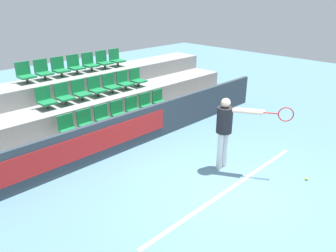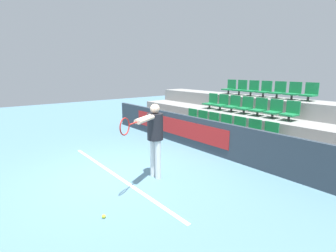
# 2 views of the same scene
# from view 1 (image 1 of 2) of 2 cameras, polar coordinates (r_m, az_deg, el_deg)

# --- Properties ---
(ground_plane) EXTENTS (30.00, 30.00, 0.00)m
(ground_plane) POSITION_cam_1_polar(r_m,az_deg,el_deg) (7.13, 10.72, -10.71)
(ground_plane) COLOR slate
(court_baseline) EXTENTS (5.03, 0.08, 0.01)m
(court_baseline) POSITION_cam_1_polar(r_m,az_deg,el_deg) (7.13, 10.75, -10.70)
(court_baseline) COLOR white
(court_baseline) RESTS_ON ground
(barrier_wall) EXTENTS (10.39, 0.14, 0.99)m
(barrier_wall) POSITION_cam_1_polar(r_m,az_deg,el_deg) (8.68, -5.67, -0.43)
(barrier_wall) COLOR #2D3842
(barrier_wall) RESTS_ON ground
(bleacher_tier_front) EXTENTS (9.99, 1.07, 0.50)m
(bleacher_tier_front) POSITION_cam_1_polar(r_m,az_deg,el_deg) (9.25, -7.83, -0.73)
(bleacher_tier_front) COLOR gray
(bleacher_tier_front) RESTS_ON ground
(bleacher_tier_middle) EXTENTS (9.99, 1.07, 0.99)m
(bleacher_tier_middle) POSITION_cam_1_polar(r_m,az_deg,el_deg) (9.98, -11.66, 2.29)
(bleacher_tier_middle) COLOR gray
(bleacher_tier_middle) RESTS_ON ground
(bleacher_tier_back) EXTENTS (9.99, 1.07, 1.49)m
(bleacher_tier_back) POSITION_cam_1_polar(r_m,az_deg,el_deg) (10.77, -14.95, 4.88)
(bleacher_tier_back) COLOR gray
(bleacher_tier_back) RESTS_ON ground
(stadium_chair_0) EXTENTS (0.40, 0.43, 0.57)m
(stadium_chair_0) POSITION_cam_1_polar(r_m,az_deg,el_deg) (8.41, -16.96, -0.28)
(stadium_chair_0) COLOR #333333
(stadium_chair_0) RESTS_ON bleacher_tier_front
(stadium_chair_1) EXTENTS (0.40, 0.43, 0.57)m
(stadium_chair_1) POSITION_cam_1_polar(r_m,az_deg,el_deg) (8.63, -13.97, 0.66)
(stadium_chair_1) COLOR #333333
(stadium_chair_1) RESTS_ON bleacher_tier_front
(stadium_chair_2) EXTENTS (0.40, 0.43, 0.57)m
(stadium_chair_2) POSITION_cam_1_polar(r_m,az_deg,el_deg) (8.89, -11.15, 1.54)
(stadium_chair_2) COLOR #333333
(stadium_chair_2) RESTS_ON bleacher_tier_front
(stadium_chair_3) EXTENTS (0.40, 0.43, 0.57)m
(stadium_chair_3) POSITION_cam_1_polar(r_m,az_deg,el_deg) (9.16, -8.48, 2.37)
(stadium_chair_3) COLOR #333333
(stadium_chair_3) RESTS_ON bleacher_tier_front
(stadium_chair_4) EXTENTS (0.40, 0.43, 0.57)m
(stadium_chair_4) POSITION_cam_1_polar(r_m,az_deg,el_deg) (9.46, -5.98, 3.15)
(stadium_chair_4) COLOR #333333
(stadium_chair_4) RESTS_ON bleacher_tier_front
(stadium_chair_5) EXTENTS (0.40, 0.43, 0.57)m
(stadium_chair_5) POSITION_cam_1_polar(r_m,az_deg,el_deg) (9.78, -3.63, 3.87)
(stadium_chair_5) COLOR #333333
(stadium_chair_5) RESTS_ON bleacher_tier_front
(stadium_chair_6) EXTENTS (0.40, 0.43, 0.57)m
(stadium_chair_6) POSITION_cam_1_polar(r_m,az_deg,el_deg) (10.11, -1.42, 4.54)
(stadium_chair_6) COLOR #333333
(stadium_chair_6) RESTS_ON bleacher_tier_front
(stadium_chair_7) EXTENTS (0.40, 0.43, 0.57)m
(stadium_chair_7) POSITION_cam_1_polar(r_m,az_deg,el_deg) (9.16, -20.56, 4.42)
(stadium_chair_7) COLOR #333333
(stadium_chair_7) RESTS_ON bleacher_tier_middle
(stadium_chair_8) EXTENTS (0.40, 0.43, 0.57)m
(stadium_chair_8) POSITION_cam_1_polar(r_m,az_deg,el_deg) (9.37, -17.72, 5.18)
(stadium_chair_8) COLOR #333333
(stadium_chair_8) RESTS_ON bleacher_tier_middle
(stadium_chair_9) EXTENTS (0.40, 0.43, 0.57)m
(stadium_chair_9) POSITION_cam_1_polar(r_m,az_deg,el_deg) (9.60, -15.00, 5.89)
(stadium_chair_9) COLOR #333333
(stadium_chair_9) RESTS_ON bleacher_tier_middle
(stadium_chair_10) EXTENTS (0.40, 0.43, 0.57)m
(stadium_chair_10) POSITION_cam_1_polar(r_m,az_deg,el_deg) (9.86, -12.41, 6.56)
(stadium_chair_10) COLOR #333333
(stadium_chair_10) RESTS_ON bleacher_tier_middle
(stadium_chair_11) EXTENTS (0.40, 0.43, 0.57)m
(stadium_chair_11) POSITION_cam_1_polar(r_m,az_deg,el_deg) (10.13, -9.96, 7.17)
(stadium_chair_11) COLOR #333333
(stadium_chair_11) RESTS_ON bleacher_tier_middle
(stadium_chair_12) EXTENTS (0.40, 0.43, 0.57)m
(stadium_chair_12) POSITION_cam_1_polar(r_m,az_deg,el_deg) (10.43, -7.63, 7.75)
(stadium_chair_12) COLOR #333333
(stadium_chair_12) RESTS_ON bleacher_tier_middle
(stadium_chair_13) EXTENTS (0.40, 0.43, 0.57)m
(stadium_chair_13) POSITION_cam_1_polar(r_m,az_deg,el_deg) (10.74, -5.42, 8.27)
(stadium_chair_13) COLOR #333333
(stadium_chair_13) RESTS_ON bleacher_tier_middle
(stadium_chair_14) EXTENTS (0.40, 0.43, 0.57)m
(stadium_chair_14) POSITION_cam_1_polar(r_m,az_deg,el_deg) (9.99, -23.62, 8.36)
(stadium_chair_14) COLOR #333333
(stadium_chair_14) RESTS_ON bleacher_tier_back
(stadium_chair_15) EXTENTS (0.40, 0.43, 0.57)m
(stadium_chair_15) POSITION_cam_1_polar(r_m,az_deg,el_deg) (10.18, -20.93, 8.99)
(stadium_chair_15) COLOR #333333
(stadium_chair_15) RESTS_ON bleacher_tier_back
(stadium_chair_16) EXTENTS (0.40, 0.43, 0.57)m
(stadium_chair_16) POSITION_cam_1_polar(r_m,az_deg,el_deg) (10.40, -18.34, 9.59)
(stadium_chair_16) COLOR #333333
(stadium_chair_16) RESTS_ON bleacher_tier_back
(stadium_chair_17) EXTENTS (0.40, 0.43, 0.57)m
(stadium_chair_17) POSITION_cam_1_polar(r_m,az_deg,el_deg) (10.64, -15.85, 10.14)
(stadium_chair_17) COLOR #333333
(stadium_chair_17) RESTS_ON bleacher_tier_back
(stadium_chair_18) EXTENTS (0.40, 0.43, 0.57)m
(stadium_chair_18) POSITION_cam_1_polar(r_m,az_deg,el_deg) (10.89, -13.46, 10.64)
(stadium_chair_18) COLOR #333333
(stadium_chair_18) RESTS_ON bleacher_tier_back
(stadium_chair_19) EXTENTS (0.40, 0.43, 0.57)m
(stadium_chair_19) POSITION_cam_1_polar(r_m,az_deg,el_deg) (11.17, -11.18, 11.11)
(stadium_chair_19) COLOR #333333
(stadium_chair_19) RESTS_ON bleacher_tier_back
(stadium_chair_20) EXTENTS (0.40, 0.43, 0.57)m
(stadium_chair_20) POSITION_cam_1_polar(r_m,az_deg,el_deg) (11.46, -9.01, 11.54)
(stadium_chair_20) COLOR #333333
(stadium_chair_20) RESTS_ON bleacher_tier_back
(tennis_player) EXTENTS (0.90, 1.42, 1.71)m
(tennis_player) POSITION_cam_1_polar(r_m,az_deg,el_deg) (7.43, 10.27, 0.11)
(tennis_player) COLOR silver
(tennis_player) RESTS_ON ground
(tennis_ball) EXTENTS (0.07, 0.07, 0.07)m
(tennis_ball) POSITION_cam_1_polar(r_m,az_deg,el_deg) (7.90, 23.01, -8.46)
(tennis_ball) COLOR #CCDB33
(tennis_ball) RESTS_ON ground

